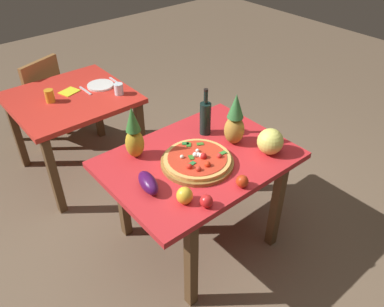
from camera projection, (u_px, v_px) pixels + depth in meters
name	position (u px, v px, depth m)	size (l,w,h in m)	color
ground_plane	(198.00, 237.00, 2.86)	(10.00, 10.00, 0.00)	brown
display_table	(199.00, 169.00, 2.48)	(1.17, 0.85, 0.73)	#533820
background_table	(72.00, 108.00, 3.16)	(0.92, 0.88, 0.73)	#533820
dining_chair	(39.00, 96.00, 3.63)	(0.51, 0.51, 0.85)	olive
pizza_board	(197.00, 162.00, 2.36)	(0.45, 0.45, 0.03)	olive
pizza	(198.00, 159.00, 2.35)	(0.41, 0.41, 0.06)	#E7AC58
wine_bottle	(205.00, 117.00, 2.58)	(0.08, 0.08, 0.33)	black
pineapple_left	(235.00, 122.00, 2.47)	(0.13, 0.13, 0.36)	#AE8133
pineapple_right	(134.00, 135.00, 2.35)	(0.12, 0.12, 0.35)	#B59425
melon	(270.00, 141.00, 2.42)	(0.17, 0.17, 0.17)	#DDDC64
bell_pepper	(185.00, 196.00, 2.07)	(0.09, 0.09, 0.10)	yellow
eggplant	(148.00, 183.00, 2.16)	(0.20, 0.09, 0.09)	#3F0E46
tomato_at_corner	(206.00, 201.00, 2.05)	(0.07, 0.07, 0.07)	red
tomato_beside_pepper	(242.00, 181.00, 2.18)	(0.07, 0.07, 0.07)	red
drinking_glass_juice	(50.00, 96.00, 2.99)	(0.07, 0.07, 0.10)	orange
drinking_glass_water	(119.00, 89.00, 3.09)	(0.07, 0.07, 0.09)	silver
dinner_plate	(100.00, 85.00, 3.23)	(0.22, 0.22, 0.02)	white
fork_utensil	(85.00, 91.00, 3.16)	(0.02, 0.18, 0.01)	silver
knife_utensil	(115.00, 81.00, 3.30)	(0.02, 0.18, 0.01)	silver
napkin_folded	(69.00, 92.00, 3.15)	(0.14, 0.12, 0.01)	yellow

